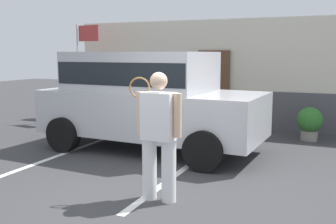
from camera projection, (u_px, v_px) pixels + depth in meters
name	position (u px, v px, depth m)	size (l,w,h in m)	color
ground_plane	(141.00, 197.00, 5.59)	(40.00, 40.00, 0.00)	#38383A
parking_stripe_0	(63.00, 154.00, 7.96)	(0.12, 4.40, 0.01)	silver
parking_stripe_1	(184.00, 169.00, 6.92)	(0.12, 4.40, 0.01)	silver
house_frontage	(240.00, 77.00, 10.73)	(9.95, 0.40, 2.94)	beige
parked_suv	(147.00, 96.00, 8.21)	(4.69, 2.35, 2.05)	#B7B7BC
tennis_player_man	(159.00, 135.00, 5.34)	(0.79, 0.28, 1.78)	white
potted_plant_by_porch	(310.00, 122.00, 9.15)	(0.59, 0.59, 0.78)	gray
flag_pole	(83.00, 54.00, 11.44)	(0.80, 0.13, 2.86)	silver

